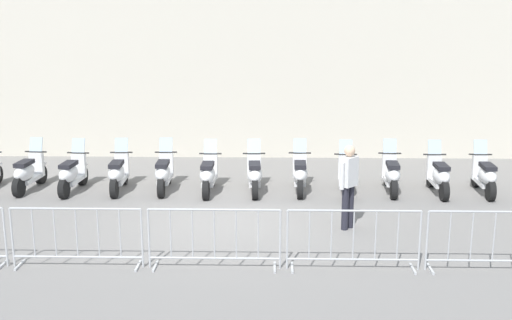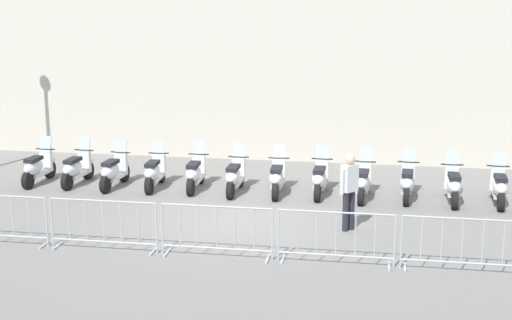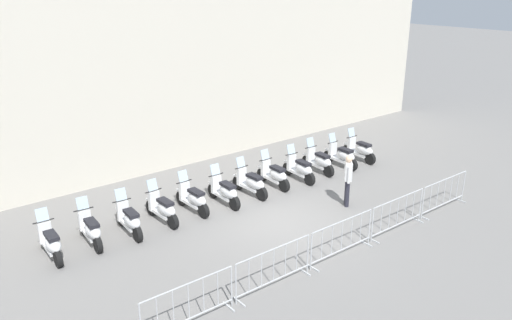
% 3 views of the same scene
% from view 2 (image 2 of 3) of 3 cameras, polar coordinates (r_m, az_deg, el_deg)
% --- Properties ---
extents(ground_plane, '(120.00, 120.00, 0.00)m').
position_cam_2_polar(ground_plane, '(16.66, -1.29, -4.79)').
color(ground_plane, slate).
extents(motorcycle_0, '(0.63, 1.72, 1.24)m').
position_cam_2_polar(motorcycle_0, '(20.54, -17.13, -0.61)').
color(motorcycle_0, black).
rests_on(motorcycle_0, ground).
extents(motorcycle_1, '(0.66, 1.72, 1.24)m').
position_cam_2_polar(motorcycle_1, '(20.12, -14.22, -0.71)').
color(motorcycle_1, black).
rests_on(motorcycle_1, ground).
extents(motorcycle_2, '(0.65, 1.72, 1.24)m').
position_cam_2_polar(motorcycle_2, '(19.61, -11.35, -0.92)').
color(motorcycle_2, black).
rests_on(motorcycle_2, ground).
extents(motorcycle_3, '(0.56, 1.73, 1.24)m').
position_cam_2_polar(motorcycle_3, '(19.31, -8.16, -1.01)').
color(motorcycle_3, black).
rests_on(motorcycle_3, ground).
extents(motorcycle_4, '(0.56, 1.73, 1.24)m').
position_cam_2_polar(motorcycle_4, '(19.06, -4.91, -1.11)').
color(motorcycle_4, black).
rests_on(motorcycle_4, ground).
extents(motorcycle_5, '(0.60, 1.72, 1.24)m').
position_cam_2_polar(motorcycle_5, '(18.68, -1.72, -1.36)').
color(motorcycle_5, black).
rests_on(motorcycle_5, ground).
extents(motorcycle_6, '(0.56, 1.73, 1.24)m').
position_cam_2_polar(motorcycle_6, '(18.54, 1.70, -1.47)').
color(motorcycle_6, black).
rests_on(motorcycle_6, ground).
extents(motorcycle_7, '(0.62, 1.72, 1.24)m').
position_cam_2_polar(motorcycle_7, '(18.52, 5.14, -1.54)').
color(motorcycle_7, black).
rests_on(motorcycle_7, ground).
extents(motorcycle_8, '(0.65, 1.72, 1.24)m').
position_cam_2_polar(motorcycle_8, '(18.34, 8.57, -1.77)').
color(motorcycle_8, black).
rests_on(motorcycle_8, ground).
extents(motorcycle_9, '(0.66, 1.72, 1.24)m').
position_cam_2_polar(motorcycle_9, '(18.50, 12.03, -1.79)').
color(motorcycle_9, black).
rests_on(motorcycle_9, ground).
extents(motorcycle_10, '(0.59, 1.72, 1.24)m').
position_cam_2_polar(motorcycle_10, '(18.48, 15.51, -2.00)').
color(motorcycle_10, black).
rests_on(motorcycle_10, ground).
extents(motorcycle_11, '(0.64, 1.72, 1.24)m').
position_cam_2_polar(motorcycle_11, '(18.66, 18.90, -2.09)').
color(motorcycle_11, black).
rests_on(motorcycle_11, ground).
extents(barrier_segment_1, '(2.26, 0.67, 1.07)m').
position_cam_2_polar(barrier_segment_1, '(14.88, -12.12, -5.15)').
color(barrier_segment_1, '#B2B5B7').
rests_on(barrier_segment_1, ground).
extents(barrier_segment_2, '(2.26, 0.67, 1.07)m').
position_cam_2_polar(barrier_segment_2, '(14.20, -3.18, -5.76)').
color(barrier_segment_2, '#B2B5B7').
rests_on(barrier_segment_2, ground).
extents(barrier_segment_3, '(2.26, 0.67, 1.07)m').
position_cam_2_polar(barrier_segment_3, '(13.89, 6.42, -6.26)').
color(barrier_segment_3, '#B2B5B7').
rests_on(barrier_segment_3, ground).
extents(barrier_segment_4, '(2.26, 0.67, 1.07)m').
position_cam_2_polar(barrier_segment_4, '(13.98, 16.19, -6.58)').
color(barrier_segment_4, '#B2B5B7').
rests_on(barrier_segment_4, ground).
extents(officer_near_row_end, '(0.43, 0.40, 1.73)m').
position_cam_2_polar(officer_near_row_end, '(15.78, 7.48, -2.20)').
color(officer_near_row_end, '#23232D').
rests_on(officer_near_row_end, ground).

